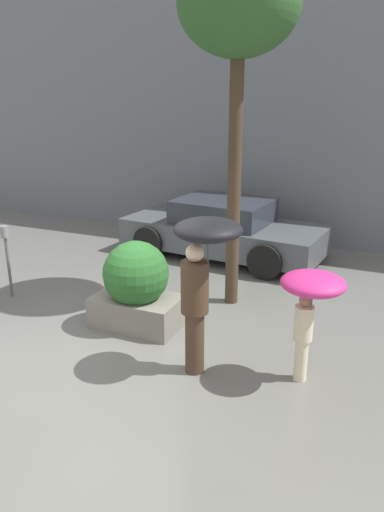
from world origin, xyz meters
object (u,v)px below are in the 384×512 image
at_px(street_tree, 239,10).
at_px(parking_meter, 6,247).
at_px(planter_box, 136,287).
at_px(person_adult, 202,263).
at_px(parked_car_near, 223,230).
at_px(person_child, 311,296).

relative_size(street_tree, parking_meter, 4.23).
xyz_separation_m(planter_box, parking_meter, (-2.62, 0.13, 0.28)).
xyz_separation_m(planter_box, person_adult, (1.42, -0.84, 0.84)).
height_order(planter_box, person_adult, person_adult).
bearing_deg(street_tree, parked_car_near, 113.37).
height_order(parked_car_near, parking_meter, parking_meter).
distance_m(planter_box, person_child, 2.80).
bearing_deg(planter_box, person_child, -12.00).
relative_size(person_adult, street_tree, 0.37).
distance_m(planter_box, person_adult, 1.85).
distance_m(person_child, parking_meter, 5.37).
height_order(person_child, parking_meter, person_child).
bearing_deg(planter_box, parking_meter, 177.09).
distance_m(street_tree, parking_meter, 5.33).
distance_m(person_child, parked_car_near, 5.17).
relative_size(person_adult, parking_meter, 1.59).
height_order(person_adult, street_tree, street_tree).
xyz_separation_m(planter_box, parked_car_near, (0.01, 3.81, -0.05)).
distance_m(planter_box, parking_meter, 2.64).
bearing_deg(person_adult, parking_meter, 152.04).
height_order(person_child, street_tree, street_tree).
distance_m(person_adult, person_child, 1.34).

